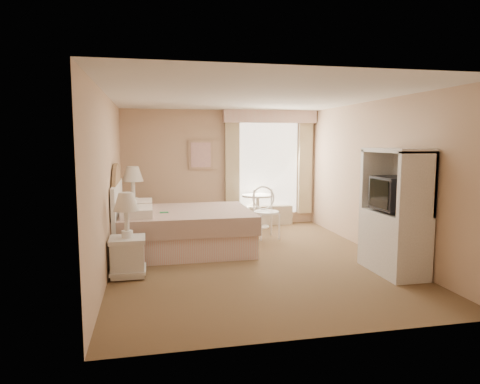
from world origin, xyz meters
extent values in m
cube|color=brown|center=(0.00, 0.00, 0.00)|extent=(4.20, 5.50, 0.01)
cube|color=silver|center=(0.00, 0.00, 2.50)|extent=(4.20, 5.50, 0.01)
cube|color=#CEA989|center=(0.00, 2.75, 1.25)|extent=(4.20, 0.01, 2.50)
cube|color=#CEA989|center=(0.00, -2.75, 1.25)|extent=(4.20, 0.01, 2.50)
cube|color=#CEA989|center=(-2.10, 0.00, 1.25)|extent=(0.01, 5.50, 2.50)
cube|color=#CEA989|center=(2.10, 0.00, 1.25)|extent=(0.01, 5.50, 2.50)
cube|color=white|center=(1.05, 2.72, 1.25)|extent=(1.30, 0.02, 2.00)
cube|color=#CBB58E|center=(0.22, 2.67, 1.25)|extent=(0.30, 0.08, 2.05)
cube|color=#CBB58E|center=(1.88, 2.67, 1.25)|extent=(0.30, 0.08, 2.05)
cube|color=#E09E92|center=(1.05, 2.63, 2.37)|extent=(2.05, 0.20, 0.28)
cube|color=beige|center=(1.05, 2.63, 0.21)|extent=(1.00, 0.22, 0.42)
cube|color=tan|center=(-0.45, 2.72, 1.55)|extent=(0.52, 0.03, 0.62)
cube|color=beige|center=(-0.45, 2.70, 1.55)|extent=(0.42, 0.02, 0.52)
cube|color=#E09E92|center=(-1.00, 0.80, 0.19)|extent=(2.23, 1.70, 0.38)
cube|color=#C7A495|center=(-1.00, 0.80, 0.53)|extent=(2.29, 1.76, 0.30)
cube|color=white|center=(-1.73, 0.40, 0.74)|extent=(0.48, 0.66, 0.15)
cube|color=white|center=(-1.73, 1.21, 0.74)|extent=(0.48, 0.66, 0.15)
cube|color=#258A47|center=(-1.31, 0.64, 0.69)|extent=(0.14, 0.10, 0.01)
cube|color=white|center=(-2.05, 0.80, 0.58)|extent=(0.06, 1.81, 1.17)
cylinder|color=#977150|center=(-2.05, 0.80, 0.69)|extent=(0.05, 1.60, 1.60)
cube|color=white|center=(-1.84, -0.49, 0.26)|extent=(0.43, 0.43, 0.47)
cube|color=white|center=(-1.84, -0.49, 0.52)|extent=(0.47, 0.47, 0.06)
cube|color=white|center=(-1.84, -0.49, 0.09)|extent=(0.47, 0.47, 0.05)
cylinder|color=white|center=(-1.84, -0.49, 0.60)|extent=(0.15, 0.15, 0.09)
cylinder|color=white|center=(-1.84, -0.49, 0.78)|extent=(0.07, 0.07, 0.38)
cone|color=silver|center=(-1.84, -0.49, 1.04)|extent=(0.34, 0.34, 0.25)
cube|color=white|center=(-1.84, 2.06, 0.30)|extent=(0.51, 0.51, 0.55)
cube|color=white|center=(-1.84, 2.06, 0.61)|extent=(0.55, 0.55, 0.07)
cube|color=white|center=(-1.84, 2.06, 0.11)|extent=(0.55, 0.55, 0.06)
cylinder|color=white|center=(-1.84, 2.06, 0.70)|extent=(0.18, 0.18, 0.11)
cylinder|color=white|center=(-1.84, 2.06, 0.92)|extent=(0.08, 0.08, 0.44)
cone|color=silver|center=(-1.84, 2.06, 1.22)|extent=(0.40, 0.40, 0.29)
cylinder|color=white|center=(0.72, 2.40, 0.01)|extent=(0.50, 0.50, 0.03)
cylinder|color=white|center=(0.72, 2.40, 0.35)|extent=(0.08, 0.08, 0.67)
cylinder|color=white|center=(0.72, 2.40, 0.69)|extent=(0.67, 0.67, 0.04)
cylinder|color=white|center=(0.47, 1.17, 0.24)|extent=(0.03, 0.03, 0.48)
cylinder|color=white|center=(0.84, 1.22, 0.24)|extent=(0.03, 0.03, 0.48)
cylinder|color=white|center=(0.43, 1.53, 0.24)|extent=(0.03, 0.03, 0.48)
cylinder|color=white|center=(0.79, 1.58, 0.24)|extent=(0.03, 0.03, 0.48)
cylinder|color=white|center=(0.63, 1.38, 0.50)|extent=(0.53, 0.53, 0.04)
torus|color=white|center=(0.61, 1.53, 0.75)|extent=(0.48, 0.17, 0.46)
cylinder|color=white|center=(0.43, 1.53, 0.70)|extent=(0.03, 0.03, 0.43)
cylinder|color=white|center=(0.79, 1.58, 0.70)|extent=(0.03, 0.03, 0.43)
cube|color=white|center=(1.81, -1.06, 0.43)|extent=(0.53, 1.05, 0.86)
cube|color=white|center=(1.81, -1.54, 1.29)|extent=(0.53, 0.08, 0.86)
cube|color=white|center=(1.81, -0.57, 1.29)|extent=(0.53, 0.08, 0.86)
cube|color=white|center=(1.81, -1.06, 1.72)|extent=(0.53, 1.05, 0.06)
cube|color=white|center=(2.05, -1.06, 1.29)|extent=(0.04, 1.05, 0.86)
cube|color=black|center=(1.79, -1.06, 1.13)|extent=(0.46, 0.57, 0.46)
cube|color=black|center=(1.56, -1.06, 1.13)|extent=(0.02, 0.48, 0.38)
camera|label=1|loc=(-1.52, -6.35, 1.85)|focal=32.00mm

